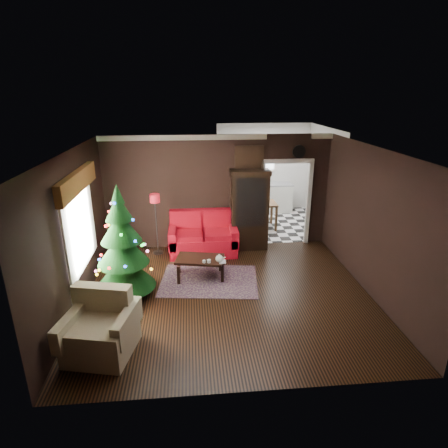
{
  "coord_description": "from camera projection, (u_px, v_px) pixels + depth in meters",
  "views": [
    {
      "loc": [
        -0.68,
        -6.35,
        3.78
      ],
      "look_at": [
        0.0,
        0.9,
        1.15
      ],
      "focal_mm": 29.91,
      "sensor_mm": 36.0,
      "label": 1
    }
  ],
  "objects": [
    {
      "name": "kitchen_counter",
      "position": [
        264.0,
        198.0,
        12.16
      ],
      "size": [
        1.8,
        0.6,
        0.9
      ],
      "primitive_type": "cube",
      "color": "silver",
      "rests_on": "ground"
    },
    {
      "name": "rug",
      "position": [
        209.0,
        280.0,
        7.82
      ],
      "size": [
        2.16,
        1.69,
        0.01
      ],
      "primitive_type": "cube",
      "rotation": [
        0.0,
        0.0,
        -0.12
      ],
      "color": "#312129",
      "rests_on": "ground"
    },
    {
      "name": "coffee_table",
      "position": [
        200.0,
        267.0,
        7.89
      ],
      "size": [
        1.08,
        0.77,
        0.44
      ],
      "primitive_type": null,
      "rotation": [
        0.0,
        0.0,
        -0.2
      ],
      "color": "black",
      "rests_on": "rug"
    },
    {
      "name": "curio_cabinet",
      "position": [
        249.0,
        212.0,
        9.16
      ],
      "size": [
        0.9,
        0.45,
        1.9
      ],
      "primitive_type": null,
      "color": "black",
      "rests_on": "ground"
    },
    {
      "name": "floor",
      "position": [
        228.0,
        295.0,
        7.29
      ],
      "size": [
        5.5,
        5.5,
        0.0
      ],
      "primitive_type": "plane",
      "color": "black",
      "rests_on": "ground"
    },
    {
      "name": "cup_b",
      "position": [
        209.0,
        261.0,
        7.6
      ],
      "size": [
        0.09,
        0.09,
        0.07
      ],
      "primitive_type": "cylinder",
      "rotation": [
        0.0,
        0.0,
        0.13
      ],
      "color": "white",
      "rests_on": "coffee_table"
    },
    {
      "name": "painting",
      "position": [
        249.0,
        158.0,
        8.89
      ],
      "size": [
        0.62,
        0.05,
        0.52
      ],
      "primitive_type": "cube",
      "color": "#A2753F",
      "rests_on": "wall_back"
    },
    {
      "name": "wall_back",
      "position": [
        218.0,
        192.0,
        9.16
      ],
      "size": [
        5.5,
        0.0,
        5.5
      ],
      "primitive_type": "plane",
      "rotation": [
        1.57,
        0.0,
        0.0
      ],
      "color": "black",
      "rests_on": "ground"
    },
    {
      "name": "doorway",
      "position": [
        285.0,
        204.0,
        9.42
      ],
      "size": [
        1.1,
        0.1,
        2.1
      ],
      "primitive_type": null,
      "color": "white",
      "rests_on": "ground"
    },
    {
      "name": "kitchen_table",
      "position": [
        263.0,
        215.0,
        10.75
      ],
      "size": [
        0.7,
        0.7,
        0.75
      ],
      "primitive_type": null,
      "color": "brown",
      "rests_on": "ground"
    },
    {
      "name": "wall_clock",
      "position": [
        299.0,
        152.0,
        8.95
      ],
      "size": [
        0.32,
        0.32,
        0.06
      ],
      "primitive_type": "cylinder",
      "color": "silver",
      "rests_on": "wall_back"
    },
    {
      "name": "wall_right",
      "position": [
        373.0,
        223.0,
        7.05
      ],
      "size": [
        0.0,
        5.5,
        5.5
      ],
      "primitive_type": "plane",
      "rotation": [
        1.57,
        0.0,
        -1.57
      ],
      "color": "black",
      "rests_on": "ground"
    },
    {
      "name": "christmas_tree",
      "position": [
        122.0,
        245.0,
        6.94
      ],
      "size": [
        1.31,
        1.31,
        2.19
      ],
      "primitive_type": null,
      "rotation": [
        0.0,
        0.0,
        -0.15
      ],
      "color": "black",
      "rests_on": "ground"
    },
    {
      "name": "teapot",
      "position": [
        219.0,
        258.0,
        7.6
      ],
      "size": [
        0.2,
        0.2,
        0.17
      ],
      "primitive_type": null,
      "rotation": [
        0.0,
        0.0,
        -0.16
      ],
      "color": "white",
      "rests_on": "coffee_table"
    },
    {
      "name": "kitchen_window",
      "position": [
        264.0,
        158.0,
        11.97
      ],
      "size": [
        0.7,
        0.06,
        0.7
      ],
      "primitive_type": "cube",
      "color": "white",
      "rests_on": "ground"
    },
    {
      "name": "left_window",
      "position": [
        79.0,
        226.0,
        6.75
      ],
      "size": [
        0.05,
        1.6,
        1.4
      ],
      "primitive_type": "cube",
      "color": "white",
      "rests_on": "wall_left"
    },
    {
      "name": "wall_front",
      "position": [
        250.0,
        300.0,
        4.47
      ],
      "size": [
        5.5,
        0.0,
        5.5
      ],
      "primitive_type": "plane",
      "rotation": [
        -1.57,
        0.0,
        0.0
      ],
      "color": "black",
      "rests_on": "ground"
    },
    {
      "name": "book",
      "position": [
        219.0,
        258.0,
        7.6
      ],
      "size": [
        0.14,
        0.02,
        0.19
      ],
      "primitive_type": "imported",
      "rotation": [
        0.0,
        0.0,
        -0.02
      ],
      "color": "#836D4E",
      "rests_on": "coffee_table"
    },
    {
      "name": "kitchen_floor",
      "position": [
        271.0,
        223.0,
        11.18
      ],
      "size": [
        3.0,
        3.0,
        0.0
      ],
      "primitive_type": "plane",
      "color": "white",
      "rests_on": "ground"
    },
    {
      "name": "loveseat",
      "position": [
        203.0,
        234.0,
        9.01
      ],
      "size": [
        1.7,
        0.9,
        1.0
      ],
      "primitive_type": null,
      "color": "maroon",
      "rests_on": "ground"
    },
    {
      "name": "valance",
      "position": [
        77.0,
        182.0,
        6.48
      ],
      "size": [
        0.12,
        2.1,
        0.35
      ],
      "primitive_type": "cube",
      "color": "brown",
      "rests_on": "wall_left"
    },
    {
      "name": "floor_lamp",
      "position": [
        156.0,
        224.0,
        8.66
      ],
      "size": [
        0.26,
        0.26,
        1.45
      ],
      "primitive_type": null,
      "rotation": [
        0.0,
        0.0,
        0.07
      ],
      "color": "#282625",
      "rests_on": "ground"
    },
    {
      "name": "wall_left",
      "position": [
        74.0,
        233.0,
        6.57
      ],
      "size": [
        0.0,
        5.5,
        5.5
      ],
      "primitive_type": "plane",
      "rotation": [
        1.57,
        0.0,
        1.57
      ],
      "color": "black",
      "rests_on": "ground"
    },
    {
      "name": "ceiling",
      "position": [
        229.0,
        151.0,
        6.34
      ],
      "size": [
        5.5,
        5.5,
        0.0
      ],
      "primitive_type": "plane",
      "rotation": [
        3.14,
        0.0,
        0.0
      ],
      "color": "white",
      "rests_on": "ground"
    },
    {
      "name": "armchair",
      "position": [
        100.0,
        327.0,
        5.54
      ],
      "size": [
        1.15,
        1.15,
        0.98
      ],
      "primitive_type": null,
      "rotation": [
        0.0,
        0.0,
        -0.22
      ],
      "color": "tan",
      "rests_on": "ground"
    },
    {
      "name": "cup_a",
      "position": [
        204.0,
        261.0,
        7.6
      ],
      "size": [
        0.07,
        0.07,
        0.06
      ],
      "primitive_type": "cylinder",
      "rotation": [
        0.0,
        0.0,
        0.0
      ],
      "color": "white",
      "rests_on": "coffee_table"
    }
  ]
}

